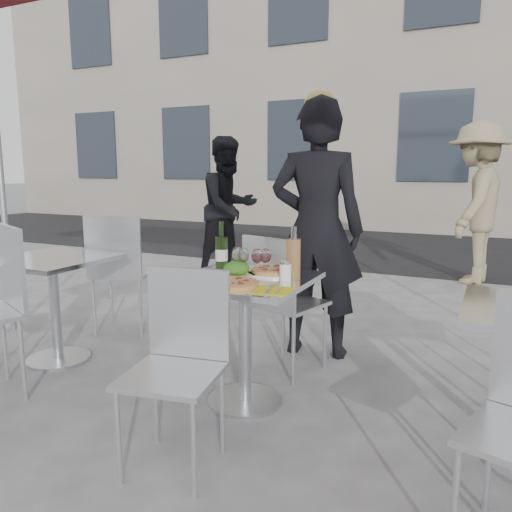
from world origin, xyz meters
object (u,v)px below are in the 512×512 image
at_px(sugar_shaker, 285,271).
at_px(side_chair_lfar, 119,264).
at_px(chair_far, 279,293).
at_px(salad_plate, 237,270).
at_px(pizza_far, 274,271).
at_px(wineglass_white_a, 243,256).
at_px(napkin_right, 273,290).
at_px(carafe, 293,257).
at_px(pizza_near, 230,283).
at_px(wineglass_white_b, 238,256).
at_px(wineglass_red_b, 265,257).
at_px(chair_near, 180,350).
at_px(pedestrian_a, 229,207).
at_px(wineglass_red_a, 257,257).
at_px(side_table_left, 54,287).
at_px(woman_diner, 317,230).
at_px(pedestrian_b, 476,203).
at_px(main_table, 245,314).
at_px(wine_bottle, 222,251).
at_px(napkin_left, 188,278).

bearing_deg(sugar_shaker, side_chair_lfar, 159.93).
distance_m(chair_far, salad_plate, 0.52).
bearing_deg(pizza_far, chair_far, 106.73).
relative_size(chair_far, wineglass_white_a, 5.91).
bearing_deg(salad_plate, napkin_right, -34.82).
bearing_deg(chair_far, carafe, 138.58).
bearing_deg(side_chair_lfar, pizza_near, 128.44).
xyz_separation_m(wineglass_white_b, wineglass_red_b, (0.16, 0.04, 0.00)).
xyz_separation_m(chair_near, carafe, (0.26, 0.75, 0.34)).
relative_size(wineglass_white_a, wineglass_red_b, 1.00).
bearing_deg(wineglass_red_b, pedestrian_a, 122.20).
height_order(salad_plate, wineglass_red_b, wineglass_red_b).
bearing_deg(wineglass_red_a, side_table_left, -177.13).
bearing_deg(napkin_right, carafe, 81.83).
bearing_deg(chair_near, woman_diner, 75.84).
height_order(pedestrian_b, wineglass_red_a, pedestrian_b).
relative_size(pizza_near, napkin_right, 1.43).
xyz_separation_m(pedestrian_a, wineglass_red_b, (1.88, -2.98, -0.02)).
bearing_deg(carafe, pizza_far, 159.66).
bearing_deg(pedestrian_b, side_chair_lfar, -27.98).
xyz_separation_m(chair_near, napkin_right, (0.28, 0.41, 0.22)).
distance_m(chair_far, wineglass_white_a, 0.51).
relative_size(main_table, wineglass_white_b, 4.76).
xyz_separation_m(wine_bottle, wineglass_red_a, (0.27, -0.07, -0.00)).
bearing_deg(pizza_near, main_table, 93.95).
xyz_separation_m(main_table, chair_far, (0.01, 0.48, 0.01)).
bearing_deg(wineglass_white_b, pizza_near, -71.16).
bearing_deg(wineglass_red_b, napkin_left, -142.51).
distance_m(side_chair_lfar, napkin_left, 1.50).
relative_size(pedestrian_b, napkin_left, 9.48).
distance_m(pizza_near, wineglass_white_a, 0.29).
bearing_deg(pizza_near, wineglass_red_b, 77.41).
bearing_deg(chair_far, wineglass_red_a, 109.39).
bearing_deg(wine_bottle, napkin_left, -97.35).
bearing_deg(side_table_left, napkin_right, -6.88).
bearing_deg(wineglass_red_b, wineglass_red_a, -143.01).
bearing_deg(woman_diner, pedestrian_b, -115.85).
bearing_deg(main_table, carafe, 26.02).
distance_m(side_table_left, salad_plate, 1.46).
xyz_separation_m(side_chair_lfar, napkin_left, (1.23, -0.84, 0.17)).
height_order(woman_diner, salad_plate, woman_diner).
relative_size(chair_far, pedestrian_b, 0.49).
bearing_deg(wine_bottle, napkin_right, -35.80).
bearing_deg(wineglass_white_a, pizza_far, 35.17).
distance_m(chair_far, wineglass_white_b, 0.52).
height_order(pizza_near, carafe, carafe).
bearing_deg(wineglass_white_b, main_table, -41.64).
height_order(main_table, pizza_near, pizza_near).
bearing_deg(side_chair_lfar, chair_near, 117.11).
bearing_deg(pizza_near, wine_bottle, 125.46).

